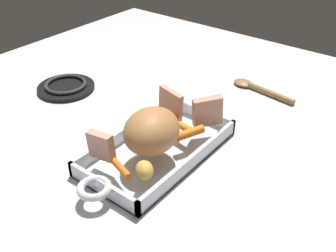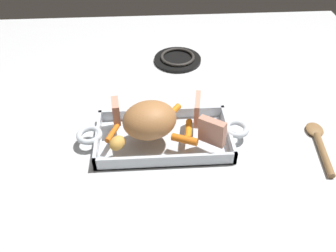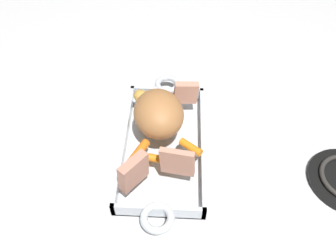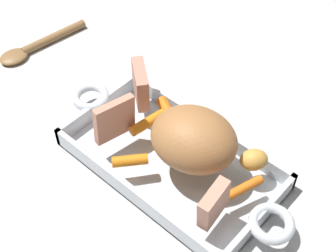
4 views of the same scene
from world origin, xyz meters
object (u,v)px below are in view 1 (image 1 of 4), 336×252
Objects in this scene: baby_carrot_northeast at (190,133)px; stove_burner_rear at (66,87)px; baby_carrot_short at (145,120)px; pork_roast at (152,131)px; baby_carrot_southwest at (180,125)px; baby_carrot_long at (121,168)px; roasting_dish at (158,148)px; serving_spoon at (257,88)px; potato_whole at (144,170)px; roast_slice_outer at (171,104)px; roast_slice_thick at (101,146)px; roast_slice_thin at (207,111)px.

baby_carrot_northeast is 0.48m from stove_burner_rear.
baby_carrot_northeast is at bearing 100.19° from baby_carrot_short.
pork_roast is 0.11m from baby_carrot_short.
baby_carrot_southwest is (-0.01, -0.04, -0.00)m from baby_carrot_northeast.
stove_burner_rear is (-0.04, -0.36, -0.04)m from baby_carrot_short.
baby_carrot_short is 0.85× the size of baby_carrot_long.
pork_roast is at bearing -24.55° from baby_carrot_northeast.
roasting_dish is 0.08m from baby_carrot_short.
baby_carrot_short reaches higher than roasting_dish.
potato_whole is at bearing 99.94° from serving_spoon.
baby_carrot_southwest is at bearing 88.96° from stove_burner_rear.
pork_roast is 0.47m from serving_spoon.
baby_carrot_southwest is at bearing 179.81° from baby_carrot_long.
baby_carrot_short is (-0.07, -0.08, -0.04)m from pork_roast.
baby_carrot_short is at bearing -139.59° from potato_whole.
serving_spoon is at bearing 164.98° from baby_carrot_short.
roast_slice_outer is 1.08× the size of baby_carrot_long.
roast_slice_thick is 1.31× the size of potato_whole.
baby_carrot_southwest is (-0.04, 0.08, -0.00)m from baby_carrot_short.
baby_carrot_northeast is at bearing 64.66° from roast_slice_outer.
roast_slice_outer reaches higher than stove_burner_rear.
roasting_dish is 0.15m from roast_slice_thin.
roast_slice_outer is 0.07m from baby_carrot_short.
roast_slice_thick is 0.29× the size of serving_spoon.
baby_carrot_southwest is 0.19m from potato_whole.
baby_carrot_southwest is 0.33× the size of serving_spoon.
roasting_dish is 0.08m from baby_carrot_southwest.
stove_burner_rear is (-0.02, -0.47, -0.04)m from baby_carrot_northeast.
roast_slice_thick is at bearing -4.01° from roast_slice_outer.
baby_carrot_short is 0.83× the size of baby_carrot_southwest.
roast_slice_outer reaches higher than roast_slice_thin.
pork_roast is at bearing 49.27° from baby_carrot_short.
baby_carrot_northeast is 1.51× the size of potato_whole.
baby_carrot_short is at bearing -174.93° from roast_slice_thick.
pork_roast is 0.16m from roast_slice_thin.
roast_slice_outer is at bearing -159.66° from pork_roast.
potato_whole is (-0.01, 0.11, -0.01)m from roast_slice_thick.
pork_roast reaches higher than roast_slice_thin.
roast_slice_outer is at bearing -167.95° from baby_carrot_long.
roast_slice_thin reaches higher than baby_carrot_short.
roast_slice_thick is 0.11m from potato_whole.
potato_whole is at bearing 108.17° from baby_carrot_long.
roast_slice_outer is at bearing 84.62° from serving_spoon.
roasting_dish is 6.76× the size of baby_carrot_southwest.
roast_slice_outer is 0.10m from baby_carrot_northeast.
stove_burner_rear is (-0.19, -0.48, -0.05)m from potato_whole.
baby_carrot_short is at bearing -65.80° from baby_carrot_southwest.
baby_carrot_short is 0.36m from stove_burner_rear.
baby_carrot_long is (0.19, -0.04, -0.00)m from baby_carrot_northeast.
serving_spoon is at bearing 174.60° from roasting_dish.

